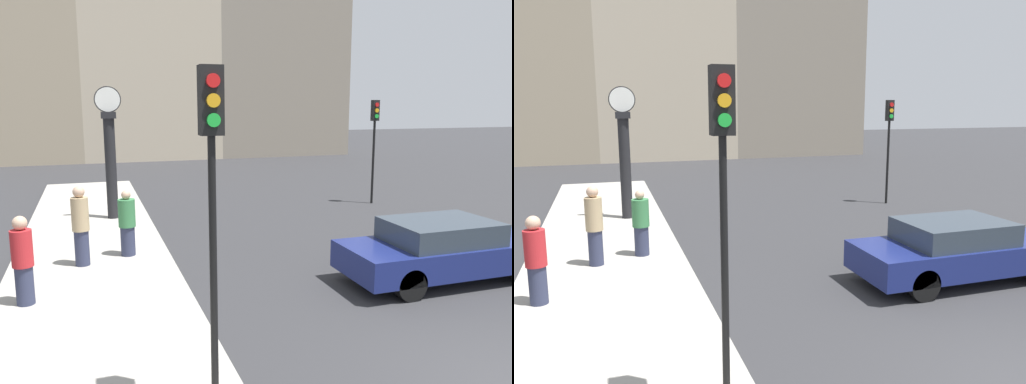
{
  "view_description": "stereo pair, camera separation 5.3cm",
  "coord_description": "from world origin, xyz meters",
  "views": [
    {
      "loc": [
        -5.4,
        -4.29,
        3.74
      ],
      "look_at": [
        -0.94,
        8.96,
        1.26
      ],
      "focal_mm": 35.0,
      "sensor_mm": 36.0,
      "label": 1
    },
    {
      "loc": [
        -5.35,
        -4.3,
        3.74
      ],
      "look_at": [
        -0.94,
        8.96,
        1.26
      ],
      "focal_mm": 35.0,
      "sensor_mm": 36.0,
      "label": 2
    }
  ],
  "objects": [
    {
      "name": "pedestrian_tan_coat",
      "position": [
        -5.66,
        7.27,
        1.04
      ],
      "size": [
        0.38,
        0.38,
        1.82
      ],
      "color": "#2D334C",
      "rests_on": "sidewalk_corner"
    },
    {
      "name": "traffic_light_far",
      "position": [
        4.72,
        11.97,
        2.77
      ],
      "size": [
        0.26,
        0.24,
        3.87
      ],
      "color": "black",
      "rests_on": "ground_plane"
    },
    {
      "name": "sedan_car",
      "position": [
        1.69,
        4.17,
        0.68
      ],
      "size": [
        4.58,
        1.77,
        1.32
      ],
      "color": "navy",
      "rests_on": "ground_plane"
    },
    {
      "name": "traffic_light_near",
      "position": [
        -4.1,
        1.11,
        3.0
      ],
      "size": [
        0.26,
        0.24,
        4.03
      ],
      "color": "black",
      "rests_on": "sidewalk_corner"
    },
    {
      "name": "pedestrian_green_hoodie",
      "position": [
        -4.62,
        7.72,
        0.91
      ],
      "size": [
        0.4,
        0.4,
        1.59
      ],
      "color": "#2D334C",
      "rests_on": "sidewalk_corner"
    },
    {
      "name": "pedestrian_red_top",
      "position": [
        -6.64,
        5.24,
        0.95
      ],
      "size": [
        0.37,
        0.37,
        1.65
      ],
      "color": "#2D334C",
      "rests_on": "sidewalk_corner"
    },
    {
      "name": "street_clock",
      "position": [
        -4.76,
        11.98,
        2.12
      ],
      "size": [
        0.81,
        0.44,
        4.15
      ],
      "color": "black",
      "rests_on": "sidewalk_corner"
    },
    {
      "name": "building_row",
      "position": [
        0.64,
        31.1,
        8.5
      ],
      "size": [
        25.78,
        5.0,
        19.76
      ],
      "color": "gray",
      "rests_on": "ground_plane"
    },
    {
      "name": "sidewalk_corner",
      "position": [
        -5.45,
        8.91,
        0.06
      ],
      "size": [
        3.62,
        21.82,
        0.12
      ],
      "primitive_type": "cube",
      "color": "#A39E93",
      "rests_on": "ground_plane"
    }
  ]
}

